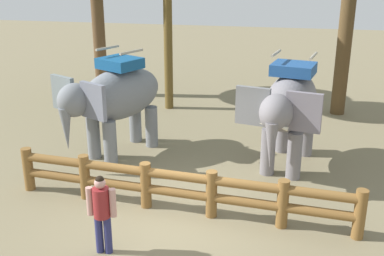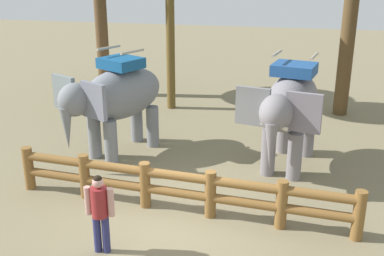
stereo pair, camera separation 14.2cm
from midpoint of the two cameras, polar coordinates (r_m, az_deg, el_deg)
ground_plane at (r=10.45m, az=-1.69°, el=-10.48°), size 60.00×60.00×0.00m
log_fence at (r=10.37m, az=-1.40°, el=-6.95°), size 7.67×0.89×1.05m
elephant_near_left at (r=13.19m, az=-8.67°, el=3.68°), size 2.71×3.47×2.96m
elephant_center at (r=12.38m, az=11.87°, el=2.52°), size 2.17×3.57×3.00m
tourist_woman_in_black at (r=9.02m, az=-10.48°, el=-9.41°), size 0.56×0.32×1.58m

